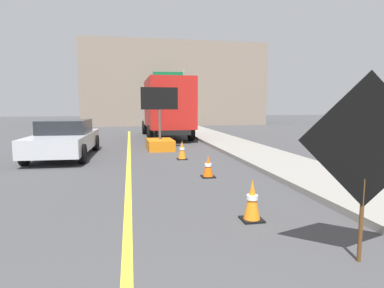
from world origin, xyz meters
name	(u,v)px	position (x,y,z in m)	size (l,w,h in m)	color
sidewalk_curb	(347,188)	(4.88, 6.00, 0.07)	(2.29, 48.00, 0.14)	gray
lane_center_stripe	(128,203)	(0.00, 6.00, 0.00)	(0.14, 36.00, 0.01)	yellow
roadwork_sign	(366,144)	(2.83, 3.00, 1.47)	(1.60, 0.35, 2.33)	#593819
arrow_board_trailer	(160,139)	(1.34, 13.66, 0.48)	(1.60, 1.83, 2.70)	orange
box_truck	(166,107)	(2.19, 18.79, 1.83)	(2.61, 7.37, 3.39)	black
pickup_car	(65,138)	(-2.35, 12.38, 0.70)	(2.16, 4.91, 1.38)	silver
highway_guide_sign	(175,88)	(4.00, 27.80, 3.42)	(2.79, 0.29, 5.00)	gray
far_building_block	(171,86)	(4.53, 34.58, 3.97)	(17.70, 9.82, 7.95)	gray
traffic_cone_near_sign	(252,200)	(2.05, 4.62, 0.35)	(0.36, 0.36, 0.70)	black
traffic_cone_mid_lane	(208,167)	(2.11, 7.95, 0.29)	(0.36, 0.36, 0.59)	black
traffic_cone_far_lane	(182,150)	(1.88, 10.92, 0.33)	(0.36, 0.36, 0.67)	black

